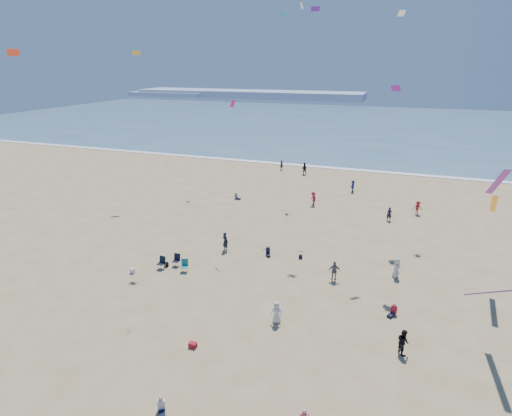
% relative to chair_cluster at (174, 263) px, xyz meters
% --- Properties ---
extents(ground, '(220.00, 220.00, 0.00)m').
position_rel_chair_cluster_xyz_m(ground, '(5.00, -8.17, -0.50)').
color(ground, tan).
rests_on(ground, ground).
extents(ocean, '(220.00, 100.00, 0.06)m').
position_rel_chair_cluster_xyz_m(ocean, '(5.00, 86.83, -0.47)').
color(ocean, '#476B84').
rests_on(ocean, ground).
extents(surf_line, '(220.00, 1.20, 0.08)m').
position_rel_chair_cluster_xyz_m(surf_line, '(5.00, 36.83, -0.46)').
color(surf_line, white).
rests_on(surf_line, ground).
extents(headland_far, '(110.00, 20.00, 3.20)m').
position_rel_chair_cluster_xyz_m(headland_far, '(-55.00, 161.83, 1.10)').
color(headland_far, '#7A8EA8').
rests_on(headland_far, ground).
extents(headland_near, '(40.00, 14.00, 2.00)m').
position_rel_chair_cluster_xyz_m(headland_near, '(-95.00, 156.83, 0.50)').
color(headland_near, '#7A8EA8').
rests_on(headland_near, ground).
extents(standing_flyers, '(30.40, 46.43, 1.94)m').
position_rel_chair_cluster_xyz_m(standing_flyers, '(8.66, 7.53, 0.33)').
color(standing_flyers, '#B11930').
rests_on(standing_flyers, ground).
extents(seated_group, '(19.57, 31.06, 0.84)m').
position_rel_chair_cluster_xyz_m(seated_group, '(8.14, -0.19, -0.08)').
color(seated_group, silver).
rests_on(seated_group, ground).
extents(chair_cluster, '(2.69, 1.43, 1.00)m').
position_rel_chair_cluster_xyz_m(chair_cluster, '(0.00, 0.00, 0.00)').
color(chair_cluster, black).
rests_on(chair_cluster, ground).
extents(white_tote, '(0.35, 0.20, 0.40)m').
position_rel_chair_cluster_xyz_m(white_tote, '(-2.69, -1.70, -0.30)').
color(white_tote, white).
rests_on(white_tote, ground).
extents(black_backpack, '(0.30, 0.22, 0.38)m').
position_rel_chair_cluster_xyz_m(black_backpack, '(-0.77, 0.11, -0.31)').
color(black_backpack, black).
rests_on(black_backpack, ground).
extents(cooler, '(0.45, 0.30, 0.30)m').
position_rel_chair_cluster_xyz_m(cooler, '(5.86, -7.85, -0.35)').
color(cooler, maroon).
rests_on(cooler, ground).
extents(navy_bag, '(0.28, 0.18, 0.34)m').
position_rel_chair_cluster_xyz_m(navy_bag, '(9.09, 5.11, -0.33)').
color(navy_bag, black).
rests_on(navy_bag, ground).
extents(kites_aloft, '(37.97, 39.72, 27.97)m').
position_rel_chair_cluster_xyz_m(kites_aloft, '(14.15, 4.99, 14.09)').
color(kites_aloft, yellow).
rests_on(kites_aloft, ground).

